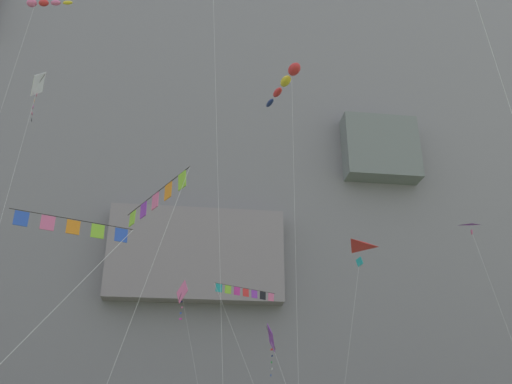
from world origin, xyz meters
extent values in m
cube|color=gray|center=(0.00, 65.35, 41.92)|extent=(180.00, 25.59, 83.84)
cube|color=gray|center=(0.00, 52.57, 19.16)|extent=(17.47, 3.81, 9.46)
cube|color=slate|center=(20.35, 51.87, 32.55)|extent=(8.55, 3.48, 7.74)
cylinder|color=black|center=(-3.90, 12.84, 7.73)|extent=(2.96, 1.18, 0.02)
cube|color=blue|center=(-2.72, 13.31, 7.51)|extent=(0.34, 0.18, 0.39)
cube|color=#8CCC33|center=(-3.31, 13.07, 7.51)|extent=(0.34, 0.16, 0.39)
cube|color=orange|center=(-3.90, 12.84, 7.51)|extent=(0.34, 0.17, 0.39)
cube|color=pink|center=(-4.49, 12.61, 7.51)|extent=(0.33, 0.15, 0.39)
cube|color=blue|center=(-5.08, 12.37, 7.51)|extent=(0.34, 0.16, 0.39)
cylinder|color=silver|center=(-4.47, 10.96, 3.92)|extent=(4.11, 4.94, 7.61)
cube|color=white|center=(-9.91, 26.40, 21.00)|extent=(0.46, 2.02, 1.96)
cylinder|color=black|center=(-9.91, 26.40, 21.00)|extent=(0.54, 0.19, 1.58)
cube|color=pink|center=(-9.89, 26.40, 20.26)|extent=(0.12, 0.22, 0.12)
cube|color=orange|center=(-9.95, 26.40, 19.84)|extent=(0.11, 0.23, 0.12)
cube|color=#CC3399|center=(-9.95, 26.40, 19.43)|extent=(0.12, 0.23, 0.12)
cube|color=pink|center=(-9.94, 26.40, 19.01)|extent=(0.05, 0.24, 0.12)
cube|color=black|center=(-9.89, 26.40, 18.60)|extent=(0.09, 0.23, 0.12)
cube|color=purple|center=(4.85, 35.18, 8.43)|extent=(0.60, 1.96, 1.86)
cylinder|color=black|center=(4.85, 35.18, 8.43)|extent=(0.66, 0.21, 1.48)
cube|color=red|center=(4.89, 35.18, 7.71)|extent=(0.14, 0.21, 0.11)
cube|color=navy|center=(4.91, 35.18, 7.31)|extent=(0.06, 0.23, 0.11)
cube|color=green|center=(4.87, 35.18, 6.91)|extent=(0.06, 0.23, 0.11)
cube|color=white|center=(4.87, 35.18, 6.51)|extent=(0.06, 0.23, 0.11)
cube|color=blue|center=(4.81, 35.18, 6.10)|extent=(0.03, 0.23, 0.11)
cylinder|color=silver|center=(0.29, 24.10, 17.15)|extent=(1.50, 3.24, 34.06)
ellipsoid|color=red|center=(5.14, 26.56, 23.63)|extent=(0.96, 1.23, 0.75)
ellipsoid|color=yellow|center=(4.82, 27.81, 23.58)|extent=(0.83, 1.19, 0.62)
ellipsoid|color=red|center=(4.49, 29.05, 23.53)|extent=(0.71, 1.16, 0.49)
ellipsoid|color=navy|center=(4.17, 30.30, 23.48)|extent=(0.58, 1.12, 0.36)
cylinder|color=silver|center=(4.70, 25.76, 11.78)|extent=(0.71, 2.36, 23.32)
cylinder|color=black|center=(2.14, 26.19, 9.42)|extent=(3.33, 1.86, 0.02)
cube|color=teal|center=(0.71, 25.40, 9.20)|extent=(0.34, 0.22, 0.41)
cube|color=#8CCC33|center=(1.19, 25.66, 9.20)|extent=(0.34, 0.22, 0.41)
cube|color=#CC3399|center=(1.66, 25.92, 9.20)|extent=(0.35, 0.23, 0.41)
cube|color=red|center=(2.14, 26.19, 9.20)|extent=(0.34, 0.22, 0.41)
cube|color=purple|center=(2.61, 26.45, 9.20)|extent=(0.34, 0.21, 0.41)
cube|color=black|center=(3.09, 26.71, 9.20)|extent=(0.34, 0.21, 0.41)
cube|color=pink|center=(3.56, 26.98, 9.20)|extent=(0.35, 0.23, 0.41)
cylinder|color=silver|center=(2.37, 25.04, 4.77)|extent=(3.80, 0.47, 9.31)
pyramid|color=purple|center=(16.08, 27.87, 13.95)|extent=(1.18, 0.91, 0.18)
cube|color=pink|center=(16.16, 28.21, 13.86)|extent=(0.10, 0.30, 0.33)
cube|color=pink|center=(-1.14, 38.98, 12.27)|extent=(0.86, 1.87, 1.94)
cylinder|color=black|center=(-1.14, 38.98, 12.27)|extent=(0.51, 0.48, 1.54)
cube|color=navy|center=(-1.17, 38.98, 11.52)|extent=(0.21, 0.15, 0.12)
cube|color=pink|center=(-1.09, 38.98, 11.10)|extent=(0.13, 0.22, 0.12)
cube|color=blue|center=(-1.15, 38.98, 10.68)|extent=(0.13, 0.22, 0.12)
cube|color=#CC3399|center=(-1.14, 38.98, 10.27)|extent=(0.21, 0.16, 0.12)
cylinder|color=silver|center=(0.12, 36.76, 6.07)|extent=(2.53, 4.46, 11.90)
ellipsoid|color=pink|center=(-12.30, 29.26, 29.41)|extent=(0.78, 0.67, 0.58)
ellipsoid|color=red|center=(-11.49, 29.12, 29.39)|extent=(0.76, 0.57, 0.47)
ellipsoid|color=pink|center=(-10.67, 28.99, 29.37)|extent=(0.74, 0.46, 0.37)
ellipsoid|color=yellow|center=(-9.86, 28.85, 29.35)|extent=(0.72, 0.36, 0.27)
cylinder|color=black|center=(-2.24, 18.45, 11.06)|extent=(2.53, 4.94, 0.03)
cube|color=#8CCC33|center=(-1.23, 16.48, 10.73)|extent=(0.31, 0.51, 0.59)
cube|color=orange|center=(-1.74, 17.47, 10.73)|extent=(0.28, 0.49, 0.59)
cube|color=pink|center=(-2.24, 18.45, 10.73)|extent=(0.28, 0.50, 0.59)
cube|color=purple|center=(-2.74, 19.44, 10.73)|extent=(0.29, 0.50, 0.59)
cube|color=#8CCC33|center=(-3.24, 20.42, 10.73)|extent=(0.29, 0.50, 0.59)
cylinder|color=silver|center=(-2.51, 15.85, 5.59)|extent=(3.07, 0.28, 10.94)
pyramid|color=red|center=(9.31, 30.68, 12.41)|extent=(2.18, 1.94, 0.44)
cube|color=teal|center=(9.60, 30.18, 12.32)|extent=(0.33, 0.51, 0.60)
cylinder|color=silver|center=(8.16, 29.35, 6.22)|extent=(2.90, 1.66, 12.21)
camera|label=1|loc=(-0.92, -0.96, 2.55)|focal=38.25mm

